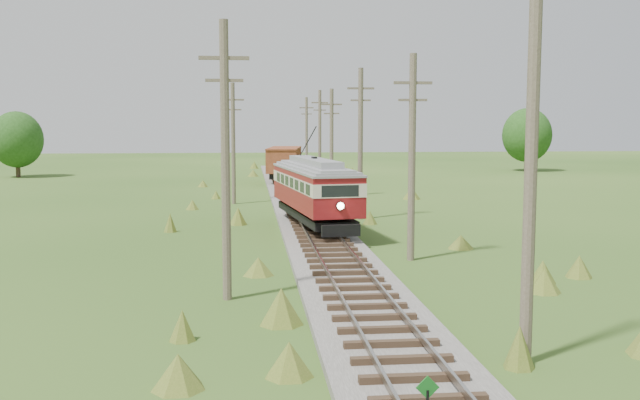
{
  "coord_description": "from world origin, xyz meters",
  "views": [
    {
      "loc": [
        -3.49,
        -11.04,
        5.75
      ],
      "look_at": [
        0.0,
        23.32,
        2.02
      ],
      "focal_mm": 40.0,
      "sensor_mm": 36.0,
      "label": 1
    }
  ],
  "objects": [
    {
      "name": "gondola",
      "position": [
        0.0,
        57.19,
        2.12
      ],
      "size": [
        3.89,
        8.97,
        2.88
      ],
      "rotation": [
        0.0,
        0.0,
        -0.13
      ],
      "color": "black",
      "rests_on": "ground"
    },
    {
      "name": "utility_pole_l_b",
      "position": [
        -4.5,
        40.0,
        4.42
      ],
      "size": [
        1.6,
        0.3,
        8.6
      ],
      "color": "brown",
      "rests_on": "ground"
    },
    {
      "name": "utility_pole_l_a",
      "position": [
        -4.2,
        12.0,
        4.63
      ],
      "size": [
        1.6,
        0.3,
        9.0
      ],
      "color": "brown",
      "rests_on": "ground"
    },
    {
      "name": "utility_pole_r_5",
      "position": [
        3.4,
        57.0,
        4.58
      ],
      "size": [
        1.6,
        0.3,
        8.9
      ],
      "color": "brown",
      "rests_on": "ground"
    },
    {
      "name": "tree_mid_b",
      "position": [
        30.0,
        72.0,
        4.33
      ],
      "size": [
        5.88,
        5.88,
        7.57
      ],
      "color": "#38281C",
      "rests_on": "ground"
    },
    {
      "name": "utility_pole_r_3",
      "position": [
        3.2,
        31.0,
        4.63
      ],
      "size": [
        1.6,
        0.3,
        9.0
      ],
      "color": "brown",
      "rests_on": "ground"
    },
    {
      "name": "gravel_pile",
      "position": [
        3.76,
        47.94,
        0.59
      ],
      "size": [
        3.5,
        3.71,
        1.27
      ],
      "color": "gray",
      "rests_on": "ground"
    },
    {
      "name": "utility_pole_r_6",
      "position": [
        3.2,
        70.0,
        4.47
      ],
      "size": [
        1.6,
        0.3,
        8.7
      ],
      "color": "brown",
      "rests_on": "ground"
    },
    {
      "name": "utility_pole_r_2",
      "position": [
        3.3,
        18.0,
        4.42
      ],
      "size": [
        1.6,
        0.3,
        8.6
      ],
      "color": "brown",
      "rests_on": "ground"
    },
    {
      "name": "railbed_main",
      "position": [
        0.0,
        34.0,
        0.19
      ],
      "size": [
        3.6,
        96.0,
        0.57
      ],
      "color": "#605B54",
      "rests_on": "ground"
    },
    {
      "name": "tree_mid_a",
      "position": [
        -28.0,
        68.0,
        4.02
      ],
      "size": [
        5.46,
        5.46,
        7.03
      ],
      "color": "#38281C",
      "rests_on": "ground"
    },
    {
      "name": "streetcar",
      "position": [
        0.0,
        26.32,
        2.41
      ],
      "size": [
        3.93,
        11.15,
        5.04
      ],
      "rotation": [
        0.0,
        0.0,
        0.13
      ],
      "color": "black",
      "rests_on": "ground"
    },
    {
      "name": "utility_pole_r_1",
      "position": [
        3.1,
        5.0,
        4.4
      ],
      "size": [
        0.3,
        0.3,
        8.8
      ],
      "color": "brown",
      "rests_on": "ground"
    },
    {
      "name": "switch_marker",
      "position": [
        -0.2,
        1.5,
        0.63
      ],
      "size": [
        0.45,
        0.06,
        1.08
      ],
      "color": "black",
      "rests_on": "ground"
    },
    {
      "name": "utility_pole_r_4",
      "position": [
        3.0,
        44.0,
        4.32
      ],
      "size": [
        1.6,
        0.3,
        8.4
      ],
      "color": "brown",
      "rests_on": "ground"
    }
  ]
}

